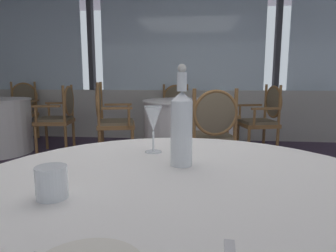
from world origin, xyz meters
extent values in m
plane|color=#47384C|center=(0.00, 0.00, 0.00)|extent=(13.00, 13.00, 0.00)
cube|color=beige|center=(0.00, 3.44, 0.42)|extent=(10.00, 0.12, 0.85)
cube|color=silver|center=(-3.13, 3.46, 1.63)|extent=(2.76, 0.02, 1.55)
cube|color=silver|center=(0.00, 3.46, 1.63)|extent=(2.76, 0.02, 1.55)
cube|color=#333338|center=(-1.57, 3.44, 1.63)|extent=(0.08, 0.14, 1.55)
cube|color=#333338|center=(1.57, 3.44, 1.63)|extent=(0.08, 0.14, 1.55)
cylinder|color=white|center=(0.27, -0.88, 0.76)|extent=(1.27, 1.27, 0.02)
cylinder|color=white|center=(0.26, -0.70, 0.87)|extent=(0.07, 0.07, 0.21)
cone|color=white|center=(0.26, -0.70, 1.00)|extent=(0.07, 0.07, 0.03)
cylinder|color=white|center=(0.26, -0.70, 1.04)|extent=(0.03, 0.03, 0.06)
sphere|color=silver|center=(0.26, -0.70, 1.08)|extent=(0.03, 0.03, 0.03)
cylinder|color=white|center=(0.14, -0.54, 0.77)|extent=(0.06, 0.06, 0.00)
cylinder|color=white|center=(0.14, -0.54, 0.81)|extent=(0.01, 0.01, 0.08)
cone|color=white|center=(0.14, -0.54, 0.90)|extent=(0.07, 0.07, 0.10)
cylinder|color=white|center=(-0.04, -1.01, 0.81)|extent=(0.07, 0.07, 0.08)
cube|color=olive|center=(-1.72, 2.28, 0.44)|extent=(0.52, 0.52, 0.05)
cube|color=#75664C|center=(-1.72, 2.28, 0.48)|extent=(0.48, 0.48, 0.04)
cylinder|color=olive|center=(-1.89, 2.06, 0.21)|extent=(0.04, 0.04, 0.42)
cylinder|color=olive|center=(-1.95, 2.45, 0.21)|extent=(0.04, 0.04, 0.42)
cylinder|color=olive|center=(-1.49, 2.12, 0.21)|extent=(0.04, 0.04, 0.42)
cylinder|color=olive|center=(-1.55, 2.51, 0.21)|extent=(0.04, 0.04, 0.42)
cylinder|color=olive|center=(-1.49, 2.12, 0.71)|extent=(0.04, 0.04, 0.49)
cylinder|color=olive|center=(-1.55, 2.51, 0.71)|extent=(0.04, 0.04, 0.49)
ellipsoid|color=#75664C|center=(-1.51, 2.32, 0.74)|extent=(0.11, 0.39, 0.41)
torus|color=olive|center=(-1.51, 2.32, 0.74)|extent=(0.10, 0.43, 0.43)
cube|color=olive|center=(-1.70, 2.03, 0.69)|extent=(0.37, 0.09, 0.03)
cylinder|color=olive|center=(-1.84, 2.01, 0.58)|extent=(0.03, 0.03, 0.22)
cube|color=olive|center=(-1.78, 2.53, 0.69)|extent=(0.37, 0.09, 0.03)
cylinder|color=olive|center=(-1.92, 2.51, 0.58)|extent=(0.03, 0.03, 0.22)
cube|color=olive|center=(-2.70, 3.00, 0.43)|extent=(0.52, 0.52, 0.05)
cube|color=#75664C|center=(-2.70, 3.00, 0.47)|extent=(0.48, 0.48, 0.04)
cylinder|color=olive|center=(-2.48, 2.84, 0.20)|extent=(0.04, 0.04, 0.40)
cylinder|color=olive|center=(-2.87, 2.78, 0.20)|extent=(0.04, 0.04, 0.40)
cylinder|color=olive|center=(-2.54, 3.23, 0.20)|extent=(0.04, 0.04, 0.40)
cylinder|color=olive|center=(-2.93, 3.17, 0.20)|extent=(0.04, 0.04, 0.40)
cylinder|color=olive|center=(-2.54, 3.23, 0.72)|extent=(0.04, 0.04, 0.54)
cylinder|color=olive|center=(-2.93, 3.17, 0.72)|extent=(0.04, 0.04, 0.54)
ellipsoid|color=#75664C|center=(-2.74, 3.22, 0.75)|extent=(0.39, 0.11, 0.45)
torus|color=olive|center=(-2.74, 3.22, 0.75)|extent=(0.46, 0.10, 0.46)
cube|color=olive|center=(-2.45, 3.02, 0.67)|extent=(0.09, 0.37, 0.03)
cylinder|color=olive|center=(-2.43, 2.88, 0.56)|extent=(0.03, 0.03, 0.22)
cube|color=olive|center=(-2.95, 2.95, 0.67)|extent=(0.09, 0.37, 0.03)
cylinder|color=white|center=(0.19, 2.22, 0.76)|extent=(1.23, 1.23, 0.02)
cylinder|color=white|center=(0.19, 2.22, 0.37)|extent=(1.20, 1.20, 0.75)
cube|color=olive|center=(-0.04, 3.15, 0.45)|extent=(0.56, 0.56, 0.05)
cube|color=#75664C|center=(-0.04, 3.15, 0.49)|extent=(0.51, 0.51, 0.04)
cylinder|color=olive|center=(0.20, 3.01, 0.21)|extent=(0.04, 0.04, 0.42)
cylinder|color=olive|center=(-0.19, 2.91, 0.21)|extent=(0.04, 0.04, 0.42)
cylinder|color=olive|center=(0.11, 3.40, 0.21)|extent=(0.04, 0.04, 0.42)
cylinder|color=olive|center=(-0.28, 3.30, 0.21)|extent=(0.04, 0.04, 0.42)
cylinder|color=olive|center=(0.11, 3.40, 0.71)|extent=(0.04, 0.04, 0.48)
cylinder|color=olive|center=(-0.28, 3.30, 0.71)|extent=(0.04, 0.04, 0.48)
ellipsoid|color=#75664C|center=(-0.09, 3.36, 0.74)|extent=(0.39, 0.14, 0.40)
torus|color=olive|center=(-0.09, 3.36, 0.74)|extent=(0.41, 0.13, 0.42)
cube|color=olive|center=(0.21, 3.19, 0.69)|extent=(0.12, 0.37, 0.03)
cylinder|color=olive|center=(0.24, 3.06, 0.58)|extent=(0.03, 0.03, 0.22)
cube|color=olive|center=(-0.28, 3.08, 0.69)|extent=(0.12, 0.37, 0.03)
cylinder|color=olive|center=(-0.24, 2.94, 0.58)|extent=(0.03, 0.03, 0.22)
cube|color=olive|center=(-0.74, 2.00, 0.45)|extent=(0.56, 0.56, 0.05)
cube|color=#75664C|center=(-0.74, 2.00, 0.50)|extent=(0.51, 0.51, 0.04)
cylinder|color=olive|center=(-0.59, 2.24, 0.21)|extent=(0.04, 0.04, 0.43)
cylinder|color=olive|center=(-0.50, 1.85, 0.21)|extent=(0.04, 0.04, 0.43)
cylinder|color=olive|center=(-0.98, 2.14, 0.21)|extent=(0.04, 0.04, 0.43)
cylinder|color=olive|center=(-0.89, 1.76, 0.21)|extent=(0.04, 0.04, 0.43)
cylinder|color=olive|center=(-0.98, 2.14, 0.74)|extent=(0.04, 0.04, 0.53)
cylinder|color=olive|center=(-0.89, 1.76, 0.74)|extent=(0.04, 0.04, 0.53)
ellipsoid|color=#75664C|center=(-0.95, 1.95, 0.77)|extent=(0.14, 0.39, 0.44)
torus|color=olive|center=(-0.95, 1.95, 0.77)|extent=(0.14, 0.45, 0.45)
cube|color=olive|center=(-0.78, 2.24, 0.70)|extent=(0.37, 0.12, 0.03)
cylinder|color=olive|center=(-0.64, 2.28, 0.59)|extent=(0.03, 0.03, 0.22)
cube|color=olive|center=(-0.66, 1.76, 0.70)|extent=(0.37, 0.12, 0.03)
cylinder|color=olive|center=(-0.53, 1.79, 0.59)|extent=(0.03, 0.03, 0.22)
cube|color=olive|center=(0.42, 1.30, 0.43)|extent=(0.56, 0.56, 0.05)
cube|color=#75664C|center=(0.42, 1.30, 0.48)|extent=(0.51, 0.51, 0.04)
cylinder|color=olive|center=(0.17, 1.44, 0.20)|extent=(0.04, 0.04, 0.41)
cylinder|color=olive|center=(0.56, 1.54, 0.20)|extent=(0.04, 0.04, 0.41)
cylinder|color=olive|center=(0.27, 1.05, 0.20)|extent=(0.04, 0.04, 0.41)
cylinder|color=olive|center=(0.66, 1.15, 0.20)|extent=(0.04, 0.04, 0.41)
cylinder|color=olive|center=(0.27, 1.05, 0.71)|extent=(0.04, 0.04, 0.50)
cylinder|color=olive|center=(0.66, 1.15, 0.71)|extent=(0.04, 0.04, 0.50)
ellipsoid|color=#75664C|center=(0.47, 1.09, 0.73)|extent=(0.39, 0.14, 0.42)
torus|color=olive|center=(0.47, 1.09, 0.73)|extent=(0.43, 0.13, 0.43)
cube|color=olive|center=(0.17, 1.26, 0.68)|extent=(0.12, 0.37, 0.03)
cylinder|color=olive|center=(0.13, 1.39, 0.57)|extent=(0.03, 0.03, 0.22)
cube|color=olive|center=(0.65, 1.37, 0.68)|extent=(0.12, 0.37, 0.03)
cylinder|color=olive|center=(0.62, 1.51, 0.57)|extent=(0.03, 0.03, 0.22)
cube|color=olive|center=(1.12, 2.45, 0.42)|extent=(0.56, 0.56, 0.05)
cube|color=#75664C|center=(1.12, 2.45, 0.47)|extent=(0.51, 0.51, 0.04)
cylinder|color=olive|center=(0.97, 2.21, 0.20)|extent=(0.04, 0.04, 0.40)
cylinder|color=olive|center=(0.88, 2.60, 0.20)|extent=(0.04, 0.04, 0.40)
cylinder|color=olive|center=(1.36, 2.31, 0.20)|extent=(0.04, 0.04, 0.40)
cylinder|color=olive|center=(1.26, 2.69, 0.20)|extent=(0.04, 0.04, 0.40)
cylinder|color=olive|center=(1.36, 2.31, 0.71)|extent=(0.04, 0.04, 0.52)
cylinder|color=olive|center=(1.26, 2.69, 0.71)|extent=(0.04, 0.04, 0.52)
ellipsoid|color=#75664C|center=(1.33, 2.50, 0.73)|extent=(0.14, 0.39, 0.44)
torus|color=olive|center=(1.33, 2.50, 0.73)|extent=(0.14, 0.44, 0.45)
cube|color=olive|center=(1.16, 2.20, 0.67)|extent=(0.37, 0.12, 0.03)
cylinder|color=olive|center=(1.02, 2.17, 0.56)|extent=(0.03, 0.03, 0.22)
cube|color=olive|center=(1.04, 2.69, 0.67)|extent=(0.37, 0.12, 0.03)
cylinder|color=olive|center=(0.90, 2.66, 0.56)|extent=(0.03, 0.03, 0.22)
camera|label=1|loc=(0.31, -1.64, 1.05)|focal=31.40mm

